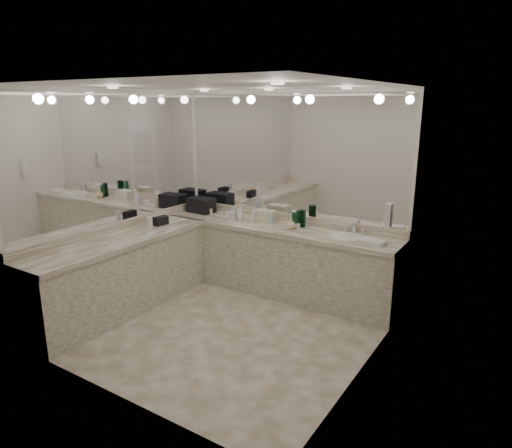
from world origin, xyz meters
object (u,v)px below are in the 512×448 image
Objects in this scene: wall_phone at (389,215)px; cream_cosmetic_case at (264,216)px; black_toiletry_bag at (201,205)px; sink at (348,237)px; soap_bottle_b at (233,213)px; soap_bottle_c at (291,224)px; hand_towel at (373,242)px; soap_bottle_a at (240,212)px.

cream_cosmetic_case is (-1.82, 0.59, -0.37)m from wall_phone.
black_toiletry_bag is at bearing 168.92° from wall_phone.
cream_cosmetic_case is (-1.22, 0.09, 0.08)m from sink.
wall_phone is at bearing -39.57° from sink.
soap_bottle_b is at bearing -8.87° from black_toiletry_bag.
cream_cosmetic_case is 0.51m from soap_bottle_c.
cream_cosmetic_case is at bearing 17.47° from soap_bottle_b.
cream_cosmetic_case is 1.54× the size of soap_bottle_b.
cream_cosmetic_case is (1.05, 0.03, -0.03)m from black_toiletry_bag.
cream_cosmetic_case is 1.03× the size of hand_towel.
hand_towel is 1.89m from soap_bottle_a.
soap_bottle_b reaches higher than hand_towel.
wall_phone is 0.88× the size of cream_cosmetic_case.
soap_bottle_a is (-0.33, -0.09, 0.03)m from cream_cosmetic_case.
cream_cosmetic_case is at bearing 14.87° from soap_bottle_a.
soap_bottle_b is (0.64, -0.10, -0.02)m from black_toiletry_bag.
soap_bottle_c is (1.54, -0.12, -0.04)m from black_toiletry_bag.
soap_bottle_a is (-1.55, 0.00, 0.11)m from sink.
black_toiletry_bag is 1.75× the size of soap_bottle_a.
soap_bottle_a is 0.82m from soap_bottle_c.
cream_cosmetic_case is at bearing 161.99° from wall_phone.
black_toiletry_bag is at bearing 176.63° from hand_towel.
soap_bottle_c is at bearing 177.93° from hand_towel.
soap_bottle_a is at bearing 177.12° from hand_towel.
soap_bottle_b is 1.21× the size of soap_bottle_c.
hand_towel reaches higher than sink.
soap_bottle_a is at bearing 166.84° from wall_phone.
cream_cosmetic_case is 1.57m from hand_towel.
soap_bottle_b is (-1.63, -0.04, 0.09)m from sink.
sink is 1.61× the size of cream_cosmetic_case.
sink is 0.91m from wall_phone.
black_toiletry_bag reaches higher than cream_cosmetic_case.
soap_bottle_c is at bearing -17.59° from cream_cosmetic_case.
wall_phone reaches higher than cream_cosmetic_case.
black_toiletry_bag is 1.39× the size of cream_cosmetic_case.
hand_towel is at bearing -15.02° from sink.
black_toiletry_bag is (-2.27, 0.06, 0.11)m from sink.
sink is 1.22m from cream_cosmetic_case.
wall_phone is (0.61, -0.50, 0.46)m from sink.
black_toiletry_bag reaches higher than sink.
wall_phone is 1.95m from cream_cosmetic_case.
cream_cosmetic_case is at bearing 175.65° from sink.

